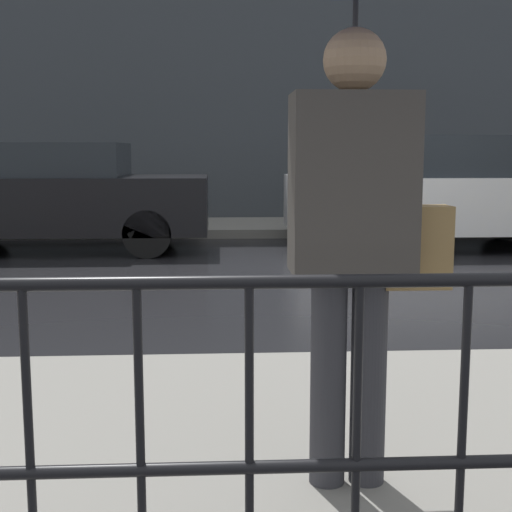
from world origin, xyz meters
The scene contains 7 objects.
ground_plane centered at (0.00, 0.00, 0.00)m, with size 80.00×80.00×0.00m, color black.
sidewalk_far centered at (0.00, 4.55, 0.07)m, with size 28.00×2.16×0.14m.
lane_marking centered at (0.00, 0.00, 0.00)m, with size 25.20×0.12×0.01m.
building_storefront centered at (0.00, 5.78, 3.38)m, with size 28.00×0.30×6.76m.
pedestrian centered at (-1.45, -5.21, 1.68)m, with size 0.91×0.91×2.05m.
car_black centered at (-4.14, 2.27, 0.76)m, with size 4.08×1.74×1.49m.
car_white centered at (1.17, 2.27, 0.80)m, with size 4.22×1.89×1.59m.
Camera 1 is at (-1.94, -7.74, 1.38)m, focal length 50.00 mm.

